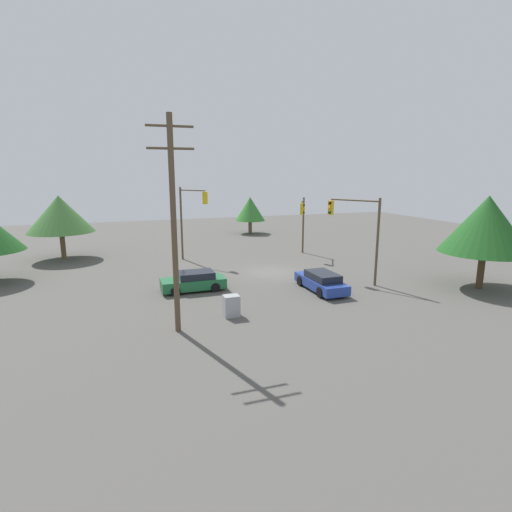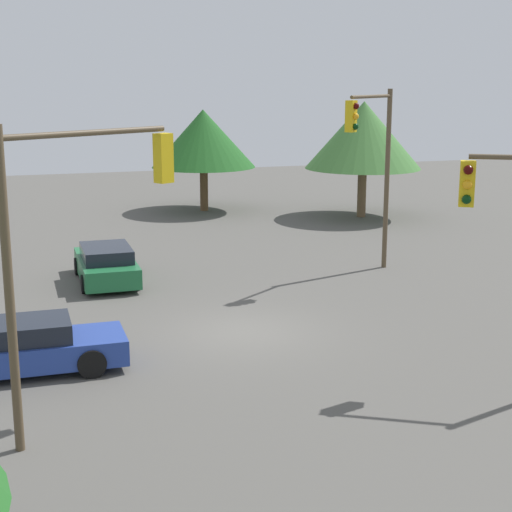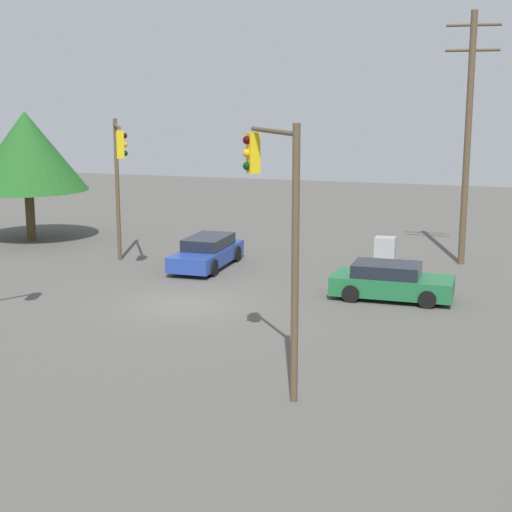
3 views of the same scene
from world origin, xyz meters
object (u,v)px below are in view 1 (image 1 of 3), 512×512
at_px(traffic_signal_main, 190,212).
at_px(electrical_cabinet, 231,306).
at_px(sedan_blue, 321,281).
at_px(traffic_signal_aux, 358,224).
at_px(traffic_signal_cross, 303,217).
at_px(sedan_green, 194,281).

distance_m(traffic_signal_main, electrical_cabinet, 15.62).
height_order(sedan_blue, traffic_signal_aux, traffic_signal_aux).
distance_m(traffic_signal_cross, traffic_signal_aux, 10.16).
xyz_separation_m(traffic_signal_main, traffic_signal_cross, (-10.62, 1.08, -0.72)).
distance_m(sedan_blue, traffic_signal_aux, 5.13).
height_order(traffic_signal_main, traffic_signal_aux, traffic_signal_main).
bearing_deg(traffic_signal_aux, traffic_signal_cross, -33.38).
height_order(traffic_signal_aux, electrical_cabinet, traffic_signal_aux).
distance_m(sedan_blue, sedan_green, 8.71).
bearing_deg(traffic_signal_cross, sedan_blue, 9.95).
bearing_deg(traffic_signal_cross, sedan_green, -26.08).
xyz_separation_m(traffic_signal_aux, electrical_cabinet, (10.60, 3.92, -3.67)).
xyz_separation_m(sedan_blue, traffic_signal_aux, (-3.43, -1.16, 3.63)).
xyz_separation_m(sedan_green, traffic_signal_aux, (-11.62, 1.80, 3.64)).
xyz_separation_m(sedan_blue, electrical_cabinet, (7.17, 2.76, -0.04)).
distance_m(traffic_signal_main, traffic_signal_aux, 15.02).
height_order(sedan_blue, electrical_cabinet, sedan_blue).
bearing_deg(electrical_cabinet, traffic_signal_main, -92.24).
relative_size(sedan_green, traffic_signal_main, 0.65).
bearing_deg(traffic_signal_aux, sedan_green, 51.29).
height_order(sedan_green, traffic_signal_main, traffic_signal_main).
bearing_deg(traffic_signal_aux, sedan_blue, 78.78).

